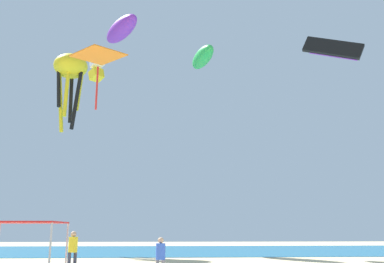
{
  "coord_description": "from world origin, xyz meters",
  "views": [
    {
      "loc": [
        -1.97,
        -15.36,
        1.93
      ],
      "look_at": [
        -0.29,
        12.0,
        8.29
      ],
      "focal_mm": 39.6,
      "sensor_mm": 36.0,
      "label": 1
    }
  ],
  "objects": [
    {
      "name": "person_leftmost",
      "position": [
        -6.49,
        6.42,
        1.09
      ],
      "size": [
        0.44,
        0.44,
        1.85
      ],
      "rotation": [
        0.0,
        0.0,
        3.94
      ],
      "color": "#33384C",
      "rests_on": "ground"
    },
    {
      "name": "kite_diamond_orange",
      "position": [
        -6.06,
        8.32,
        11.81
      ],
      "size": [
        3.49,
        3.49,
        3.47
      ],
      "rotation": [
        0.0,
        0.0,
        5.52
      ],
      "color": "orange"
    },
    {
      "name": "ocean_strip",
      "position": [
        0.0,
        26.13,
        0.01
      ],
      "size": [
        110.0,
        21.1,
        0.03
      ],
      "primitive_type": "cube",
      "color": "#1E6B93",
      "rests_on": "ground"
    },
    {
      "name": "kite_inflatable_purple",
      "position": [
        -6.96,
        26.39,
        22.73
      ],
      "size": [
        5.3,
        6.92,
        2.67
      ],
      "rotation": [
        0.0,
        0.0,
        2.08
      ],
      "color": "purple"
    },
    {
      "name": "canopy_tent",
      "position": [
        -7.32,
        1.41,
        2.1
      ],
      "size": [
        2.8,
        2.63,
        2.23
      ],
      "color": "#B2B2B7",
      "rests_on": "ground"
    },
    {
      "name": "person_near_tent",
      "position": [
        -2.15,
        2.54,
        0.95
      ],
      "size": [
        0.39,
        0.39,
        1.62
      ],
      "rotation": [
        0.0,
        0.0,
        5.72
      ],
      "color": "slate",
      "rests_on": "ground"
    },
    {
      "name": "kite_inflatable_green",
      "position": [
        1.1,
        19.36,
        16.75
      ],
      "size": [
        2.64,
        4.86,
        1.91
      ],
      "rotation": [
        0.0,
        0.0,
        4.93
      ],
      "color": "green"
    },
    {
      "name": "kite_parafoil_black",
      "position": [
        13.87,
        21.56,
        18.94
      ],
      "size": [
        5.31,
        3.02,
        3.48
      ],
      "rotation": [
        0.0,
        0.0,
        5.76
      ],
      "color": "black"
    },
    {
      "name": "kite_box_white",
      "position": [
        -7.76,
        17.57,
        14.78
      ],
      "size": [
        1.4,
        1.42,
        2.13
      ],
      "rotation": [
        0.0,
        0.0,
        0.73
      ],
      "color": "white"
    },
    {
      "name": "kite_octopus_yellow",
      "position": [
        -10.87,
        21.77,
        16.19
      ],
      "size": [
        4.17,
        4.17,
        7.22
      ],
      "rotation": [
        0.0,
        0.0,
        0.53
      ],
      "color": "yellow"
    }
  ]
}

